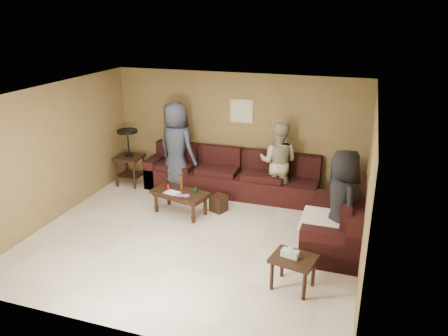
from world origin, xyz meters
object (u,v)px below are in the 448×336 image
Objects in this scene: person_left at (176,147)px; person_middle at (278,162)px; side_table_right at (293,261)px; waste_bin at (219,203)px; sectional_sofa at (262,192)px; end_table_left at (129,156)px; coffee_table at (180,195)px; person_right at (342,203)px.

person_left is 2.18m from person_middle.
person_middle reaches higher than side_table_right.
waste_bin is at bearing 131.40° from side_table_right.
sectional_sofa is at bearing -169.48° from person_left.
person_left is at bearing 170.41° from sectional_sofa.
sectional_sofa is 3.68× the size of end_table_left.
side_table_right is at bearing 157.13° from person_left.
person_right is at bearing -9.15° from coffee_table.
person_left is 3.88m from person_right.
coffee_table is at bearing 145.21° from side_table_right.
sectional_sofa is 0.73m from person_middle.
waste_bin is at bearing 46.01° from person_middle.
sectional_sofa is at bearing -4.90° from end_table_left.
side_table_right is 4.15m from person_left.
person_right is (1.58, -1.24, 0.54)m from sectional_sofa.
person_middle is (0.96, 0.92, 0.66)m from waste_bin.
coffee_table is at bearing 57.24° from person_right.
person_left is at bearing 3.40° from end_table_left.
sectional_sofa is 3.94× the size of coffee_table.
side_table_right is at bearing 108.14° from person_middle.
end_table_left is at bearing 148.48° from coffee_table.
side_table_right is 0.42× the size of person_middle.
coffee_table is 0.61× the size of person_left.
end_table_left is 3.31m from person_middle.
person_middle is (-0.84, 2.96, 0.40)m from side_table_right.
person_left reaches higher than sectional_sofa.
coffee_table is at bearing 136.43° from person_left.
person_middle is at bearing 43.64° from waste_bin.
end_table_left is (-3.09, 0.26, 0.34)m from sectional_sofa.
person_middle reaches higher than coffee_table.
person_left reaches higher than waste_bin.
coffee_table is 0.68× the size of person_right.
coffee_table reaches higher than side_table_right.
person_left is at bearing 137.02° from side_table_right.
sectional_sofa is at bearing 30.02° from waste_bin.
side_table_right is (1.05, -2.47, 0.10)m from sectional_sofa.
sectional_sofa is 3.12m from end_table_left.
person_middle reaches higher than end_table_left.
end_table_left is 1.85× the size of side_table_right.
person_left is (-0.54, 1.09, 0.58)m from coffee_table.
sectional_sofa is 2.68× the size of person_right.
waste_bin is at bearing 25.56° from coffee_table.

